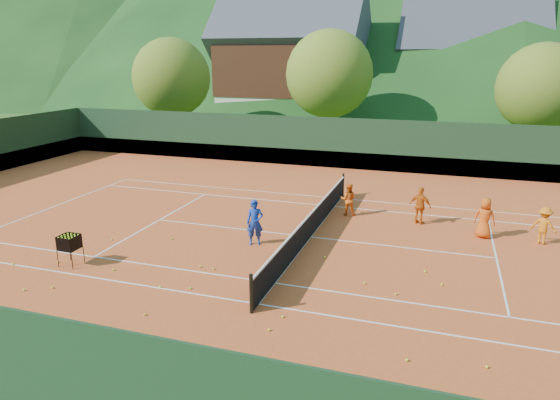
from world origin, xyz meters
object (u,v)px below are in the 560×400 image
(chalet_left, at_px, (291,65))
(tennis_net, at_px, (311,224))
(student_c, at_px, (485,218))
(student_a, at_px, (348,199))
(chalet_mid, at_px, (468,73))
(coach, at_px, (255,222))
(student_b, at_px, (420,206))
(student_d, at_px, (544,226))
(ball_hopper, at_px, (69,243))

(chalet_left, bearing_deg, tennis_net, -71.57)
(student_c, height_order, chalet_left, chalet_left)
(student_a, height_order, chalet_mid, chalet_mid)
(student_a, relative_size, chalet_left, 0.10)
(coach, height_order, student_a, coach)
(student_b, relative_size, chalet_left, 0.11)
(coach, height_order, student_d, coach)
(coach, bearing_deg, ball_hopper, -165.31)
(coach, xyz_separation_m, student_a, (2.49, 4.42, -0.14))
(ball_hopper, bearing_deg, tennis_net, 36.28)
(tennis_net, height_order, chalet_left, chalet_left)
(student_b, bearing_deg, ball_hopper, 57.46)
(ball_hopper, bearing_deg, student_b, 36.67)
(student_b, relative_size, chalet_mid, 0.12)
(chalet_mid, bearing_deg, student_b, -94.16)
(coach, height_order, chalet_left, chalet_left)
(chalet_mid, bearing_deg, chalet_left, -165.96)
(student_d, bearing_deg, chalet_mid, -63.19)
(ball_hopper, bearing_deg, coach, 35.64)
(coach, bearing_deg, student_c, 2.05)
(coach, distance_m, student_b, 6.85)
(coach, xyz_separation_m, student_d, (9.72, 3.27, -0.14))
(coach, relative_size, student_a, 1.21)
(tennis_net, xyz_separation_m, ball_hopper, (-6.66, -4.89, 0.25))
(coach, xyz_separation_m, chalet_mid, (7.69, 35.33, 4.15))
(student_b, relative_size, student_c, 1.00)
(chalet_mid, bearing_deg, student_d, -86.37)
(coach, distance_m, student_c, 8.43)
(student_b, height_order, chalet_mid, chalet_mid)
(student_b, height_order, student_d, student_b)
(student_c, xyz_separation_m, chalet_mid, (-0.07, 32.03, 4.21))
(tennis_net, distance_m, chalet_mid, 34.81)
(student_b, bearing_deg, coach, 58.38)
(student_c, bearing_deg, ball_hopper, 42.04)
(coach, bearing_deg, chalet_mid, 56.77)
(chalet_left, xyz_separation_m, chalet_mid, (16.00, 4.00, -0.66))
(tennis_net, height_order, chalet_mid, chalet_mid)
(ball_hopper, bearing_deg, student_c, 28.31)
(student_a, relative_size, student_d, 1.00)
(tennis_net, xyz_separation_m, chalet_mid, (6.00, 34.00, 4.47))
(student_a, xyz_separation_m, tennis_net, (-0.80, -3.10, -0.18))
(tennis_net, bearing_deg, chalet_left, 108.43)
(coach, distance_m, student_d, 10.26)
(student_c, relative_size, chalet_left, 0.11)
(student_a, height_order, tennis_net, student_a)
(chalet_left, bearing_deg, student_c, -60.18)
(student_d, relative_size, chalet_mid, 0.11)
(student_c, bearing_deg, student_d, -166.83)
(student_c, xyz_separation_m, chalet_left, (-16.07, 28.03, 4.87))
(ball_hopper, relative_size, chalet_mid, 0.08)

